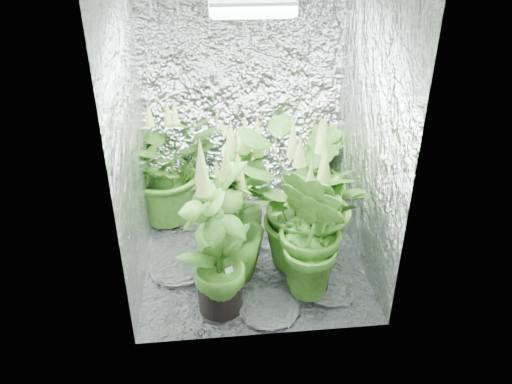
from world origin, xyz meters
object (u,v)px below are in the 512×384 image
Objects in this scene: plant_e at (306,203)px; plant_g at (314,232)px; plant_c at (320,172)px; grow_lamp at (251,7)px; plant_d at (229,224)px; plant_a at (167,166)px; circulation_fan at (319,205)px; plant_b at (242,190)px; plant_f at (218,241)px.

plant_e is 1.19× the size of plant_g.
grow_lamp is at bearing -135.00° from plant_c.
grow_lamp is 1.41m from plant_d.
plant_e is at bearing -37.34° from plant_a.
plant_a reaches higher than plant_c.
plant_b is at bearing -134.57° from circulation_fan.
grow_lamp is 1.61m from plant_a.
plant_f reaches higher than circulation_fan.
circulation_fan is at bearing -6.98° from plant_a.
plant_a is (-0.64, 0.64, -1.33)m from grow_lamp.
plant_b is 0.38m from plant_d.
plant_e is at bearing -19.16° from grow_lamp.
plant_f is at bearing -127.82° from plant_c.
plant_e reaches higher than circulation_fan.
plant_a is at bearing 140.31° from plant_b.
plant_b is 1.05× the size of plant_g.
plant_b is 0.94× the size of plant_f.
plant_a reaches higher than plant_d.
plant_f is at bearing -147.71° from plant_e.
plant_c is 0.28m from circulation_fan.
plant_b is at bearing -39.69° from plant_a.
plant_f reaches higher than plant_g.
grow_lamp is 1.35m from plant_e.
grow_lamp is 1.86m from circulation_fan.
plant_f is 0.64m from plant_g.
grow_lamp reaches higher than circulation_fan.
circulation_fan is (0.25, 0.91, -0.35)m from plant_g.
plant_b is at bearing 73.47° from plant_f.
plant_e is at bearing -109.71° from plant_c.
grow_lamp is 0.59× the size of plant_c.
plant_a is at bearing 119.01° from plant_d.
circulation_fan is (0.25, 0.61, -0.39)m from plant_e.
plant_g is (1.00, -1.06, -0.01)m from plant_a.
plant_a is at bearing 133.40° from plant_g.
plant_c is 1.17m from plant_d.
plant_f reaches higher than plant_c.
plant_f is at bearing -111.38° from circulation_fan.
plant_e is 1.07× the size of plant_f.
plant_d is (-0.18, -0.19, -1.38)m from grow_lamp.
plant_g is (-0.00, -0.29, -0.05)m from plant_e.
plant_d is 0.77× the size of plant_e.
plant_b reaches higher than plant_d.
plant_c reaches higher than circulation_fan.
plant_g is (0.36, -0.42, -1.34)m from grow_lamp.
plant_a is at bearing 107.88° from plant_f.
plant_e reaches higher than plant_d.
grow_lamp is at bearing -122.01° from circulation_fan.
circulation_fan is at bearing 40.74° from plant_d.
plant_d is 0.35m from plant_f.
plant_b reaches higher than plant_c.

